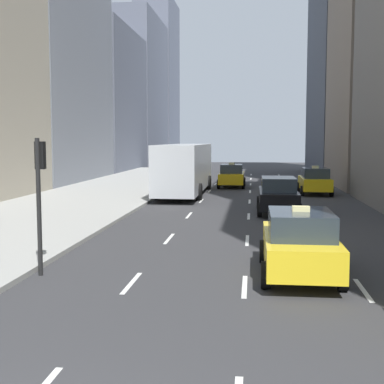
{
  "coord_description": "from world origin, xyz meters",
  "views": [
    {
      "loc": [
        2.77,
        -4.74,
        3.56
      ],
      "look_at": [
        0.7,
        13.36,
        1.77
      ],
      "focal_mm": 50.0,
      "sensor_mm": 36.0,
      "label": 1
    }
  ],
  "objects_px": {
    "taxi_lead": "(232,176)",
    "taxi_fourth": "(315,181)",
    "city_bus": "(185,167)",
    "traffic_light_pole": "(40,184)",
    "taxi_third": "(300,243)",
    "sedan_black_near": "(278,195)"
  },
  "relations": [
    {
      "from": "taxi_fourth",
      "to": "sedan_black_near",
      "type": "height_order",
      "value": "taxi_fourth"
    },
    {
      "from": "taxi_third",
      "to": "city_bus",
      "type": "xyz_separation_m",
      "value": [
        -5.61,
        20.36,
        0.91
      ]
    },
    {
      "from": "taxi_third",
      "to": "traffic_light_pole",
      "type": "xyz_separation_m",
      "value": [
        -6.75,
        -0.62,
        1.53
      ]
    },
    {
      "from": "taxi_lead",
      "to": "city_bus",
      "type": "xyz_separation_m",
      "value": [
        -2.81,
        -5.7,
        0.91
      ]
    },
    {
      "from": "taxi_third",
      "to": "taxi_fourth",
      "type": "height_order",
      "value": "same"
    },
    {
      "from": "taxi_third",
      "to": "traffic_light_pole",
      "type": "bearing_deg",
      "value": -174.77
    },
    {
      "from": "sedan_black_near",
      "to": "city_bus",
      "type": "distance_m",
      "value": 10.02
    },
    {
      "from": "taxi_fourth",
      "to": "sedan_black_near",
      "type": "relative_size",
      "value": 0.94
    },
    {
      "from": "taxi_third",
      "to": "taxi_lead",
      "type": "bearing_deg",
      "value": 96.13
    },
    {
      "from": "taxi_lead",
      "to": "traffic_light_pole",
      "type": "height_order",
      "value": "traffic_light_pole"
    },
    {
      "from": "sedan_black_near",
      "to": "traffic_light_pole",
      "type": "bearing_deg",
      "value": -117.95
    },
    {
      "from": "sedan_black_near",
      "to": "city_bus",
      "type": "height_order",
      "value": "city_bus"
    },
    {
      "from": "taxi_lead",
      "to": "city_bus",
      "type": "bearing_deg",
      "value": -116.28
    },
    {
      "from": "taxi_fourth",
      "to": "taxi_lead",
      "type": "bearing_deg",
      "value": 141.15
    },
    {
      "from": "traffic_light_pole",
      "to": "taxi_third",
      "type": "bearing_deg",
      "value": 5.23
    },
    {
      "from": "taxi_fourth",
      "to": "city_bus",
      "type": "height_order",
      "value": "city_bus"
    },
    {
      "from": "taxi_lead",
      "to": "taxi_third",
      "type": "distance_m",
      "value": 26.2
    },
    {
      "from": "city_bus",
      "to": "traffic_light_pole",
      "type": "distance_m",
      "value": 21.02
    },
    {
      "from": "taxi_lead",
      "to": "taxi_fourth",
      "type": "xyz_separation_m",
      "value": [
        5.6,
        -4.51,
        0.0
      ]
    },
    {
      "from": "taxi_fourth",
      "to": "sedan_black_near",
      "type": "bearing_deg",
      "value": -106.52
    },
    {
      "from": "taxi_third",
      "to": "taxi_fourth",
      "type": "xyz_separation_m",
      "value": [
        2.8,
        21.54,
        0.0
      ]
    },
    {
      "from": "traffic_light_pole",
      "to": "city_bus",
      "type": "bearing_deg",
      "value": 86.9
    }
  ]
}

